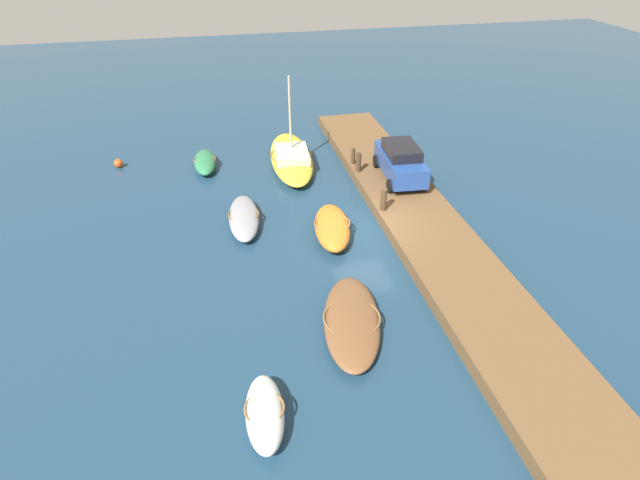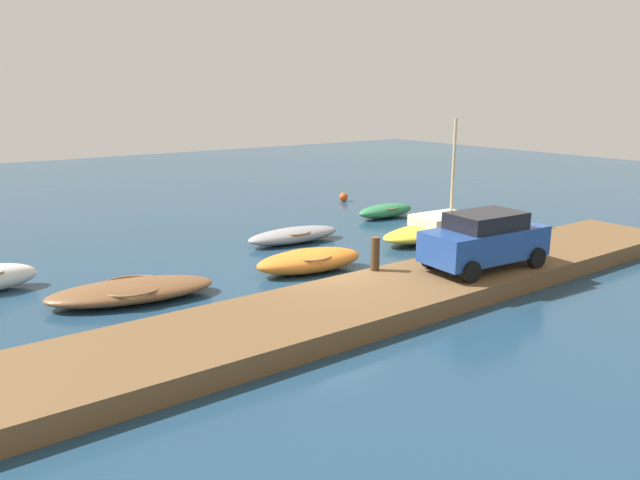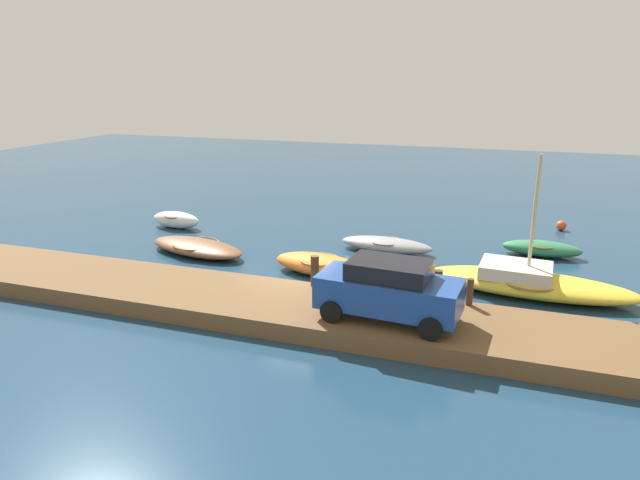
% 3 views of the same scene
% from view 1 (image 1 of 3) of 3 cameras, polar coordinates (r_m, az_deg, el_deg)
% --- Properties ---
extents(ground_plane, '(84.00, 84.00, 0.00)m').
position_cam_1_polar(ground_plane, '(22.29, 5.13, 0.93)').
color(ground_plane, navy).
extents(dock_platform, '(26.27, 3.40, 0.55)m').
position_cam_1_polar(dock_platform, '(22.94, 11.07, 2.21)').
color(dock_platform, brown).
rests_on(dock_platform, ground_plane).
extents(sailboat_yellow, '(7.12, 2.70, 4.84)m').
position_cam_1_polar(sailboat_yellow, '(28.15, -3.23, 9.25)').
color(sailboat_yellow, gold).
rests_on(sailboat_yellow, ground_plane).
extents(rowboat_grey, '(4.05, 1.56, 0.60)m').
position_cam_1_polar(rowboat_grey, '(22.90, -8.53, 2.52)').
color(rowboat_grey, '#939399').
rests_on(rowboat_grey, ground_plane).
extents(dinghy_white, '(2.68, 1.24, 0.81)m').
position_cam_1_polar(dinghy_white, '(14.64, -6.21, -18.72)').
color(dinghy_white, white).
rests_on(dinghy_white, ground_plane).
extents(motorboat_brown, '(4.99, 2.88, 0.56)m').
position_cam_1_polar(motorboat_brown, '(17.27, 3.57, -9.01)').
color(motorboat_brown, brown).
rests_on(motorboat_brown, ground_plane).
extents(rowboat_green, '(3.16, 1.23, 0.64)m').
position_cam_1_polar(rowboat_green, '(28.46, -12.77, 8.52)').
color(rowboat_green, '#2D7A4C').
rests_on(rowboat_green, ground_plane).
extents(rowboat_orange, '(3.92, 2.06, 0.77)m').
position_cam_1_polar(rowboat_orange, '(21.80, 1.37, 1.47)').
color(rowboat_orange, orange).
rests_on(rowboat_orange, ground_plane).
extents(mooring_post_west, '(0.27, 0.27, 1.04)m').
position_cam_1_polar(mooring_post_west, '(22.67, 7.15, 4.52)').
color(mooring_post_west, '#47331E').
rests_on(mooring_post_west, dock_platform).
extents(mooring_post_mid_west, '(0.26, 0.26, 1.00)m').
position_cam_1_polar(mooring_post_mid_west, '(26.09, 4.33, 8.67)').
color(mooring_post_mid_west, '#47331E').
rests_on(mooring_post_mid_west, dock_platform).
extents(mooring_post_mid_east, '(0.20, 0.20, 0.84)m').
position_cam_1_polar(mooring_post_mid_east, '(26.97, 3.74, 9.37)').
color(mooring_post_mid_east, '#47331E').
rests_on(mooring_post_mid_east, dock_platform).
extents(parked_car, '(4.14, 2.16, 1.75)m').
position_cam_1_polar(parked_car, '(25.48, 9.01, 8.73)').
color(parked_car, '#234793').
rests_on(parked_car, dock_platform).
extents(marker_buoy, '(0.48, 0.48, 0.48)m').
position_cam_1_polar(marker_buoy, '(29.91, -21.66, 8.00)').
color(marker_buoy, '#E54C19').
rests_on(marker_buoy, ground_plane).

